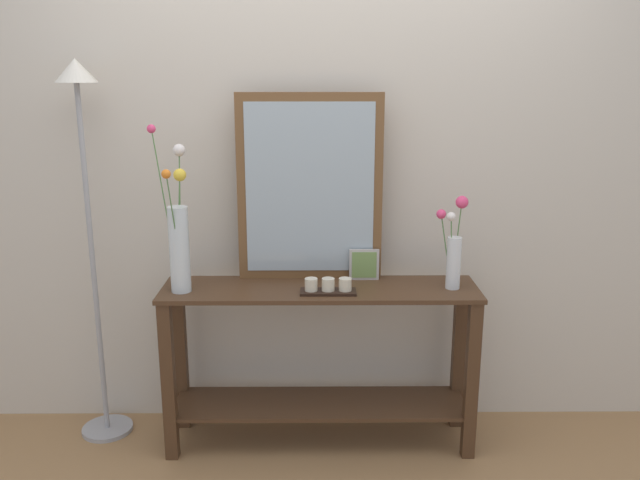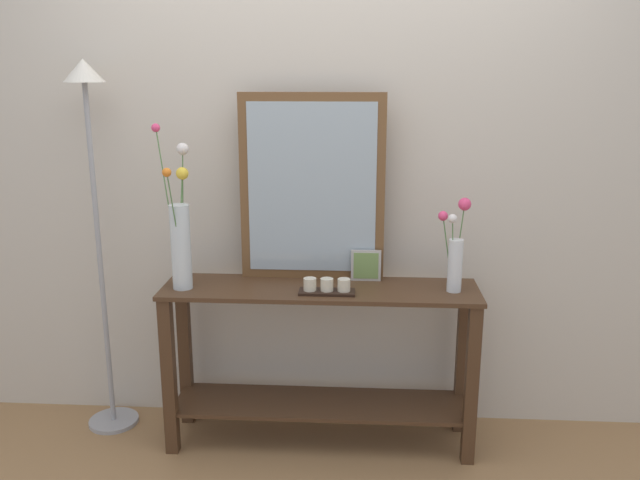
{
  "view_description": "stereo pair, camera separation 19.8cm",
  "coord_description": "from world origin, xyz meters",
  "views": [
    {
      "loc": [
        -0.02,
        -2.79,
        1.7
      ],
      "look_at": [
        0.0,
        0.0,
        0.98
      ],
      "focal_mm": 36.95,
      "sensor_mm": 36.0,
      "label": 1
    },
    {
      "loc": [
        0.18,
        -2.79,
        1.7
      ],
      "look_at": [
        0.0,
        0.0,
        0.98
      ],
      "focal_mm": 36.95,
      "sensor_mm": 36.0,
      "label": 2
    }
  ],
  "objects": [
    {
      "name": "wall_back",
      "position": [
        0.0,
        0.3,
        1.35
      ],
      "size": [
        6.4,
        0.08,
        2.7
      ],
      "primitive_type": "cube",
      "color": "beige",
      "rests_on": "ground"
    },
    {
      "name": "tall_vase_left",
      "position": [
        -0.61,
        -0.04,
        1.0
      ],
      "size": [
        0.18,
        0.25,
        0.72
      ],
      "color": "silver",
      "rests_on": "console_table"
    },
    {
      "name": "mirror_leaning",
      "position": [
        -0.04,
        0.14,
        1.19
      ],
      "size": [
        0.66,
        0.03,
        0.85
      ],
      "color": "brown",
      "rests_on": "console_table"
    },
    {
      "name": "console_table",
      "position": [
        0.0,
        0.0,
        0.46
      ],
      "size": [
        1.41,
        0.35,
        0.76
      ],
      "color": "#472D1C",
      "rests_on": "ground"
    },
    {
      "name": "floor_lamp",
      "position": [
        -1.04,
        0.09,
        1.18
      ],
      "size": [
        0.24,
        0.24,
        1.75
      ],
      "color": "#9E9EA3",
      "rests_on": "ground"
    },
    {
      "name": "candle_tray",
      "position": [
        0.03,
        -0.08,
        0.79
      ],
      "size": [
        0.24,
        0.09,
        0.07
      ],
      "color": "black",
      "rests_on": "console_table"
    },
    {
      "name": "vase_right",
      "position": [
        0.59,
        -0.0,
        0.94
      ],
      "size": [
        0.14,
        0.13,
        0.4
      ],
      "color": "silver",
      "rests_on": "console_table"
    },
    {
      "name": "ground_plane",
      "position": [
        0.0,
        0.0,
        -0.01
      ],
      "size": [
        7.0,
        6.0,
        0.02
      ],
      "primitive_type": "cube",
      "color": "#997047"
    },
    {
      "name": "picture_frame_small",
      "position": [
        0.2,
        0.11,
        0.84
      ],
      "size": [
        0.14,
        0.01,
        0.15
      ],
      "color": "#B7B2AD",
      "rests_on": "console_table"
    }
  ]
}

